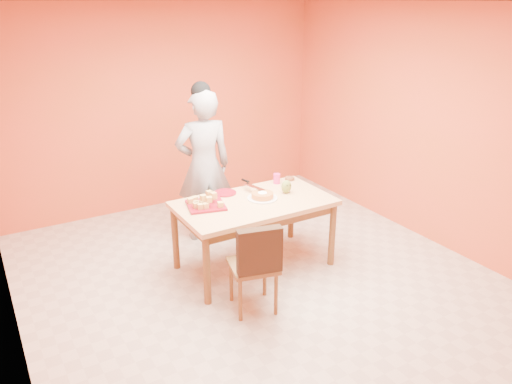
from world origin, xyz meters
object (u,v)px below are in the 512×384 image
checker_tin (290,179)px  pastry_platter (206,205)px  red_dinner_plate (225,193)px  sponge_cake (262,195)px  dining_table (254,210)px  person (204,166)px  magenta_glass (277,179)px  dining_chair (254,264)px  egg_ornament (286,187)px

checker_tin → pastry_platter: bearing=-169.5°
red_dinner_plate → sponge_cake: size_ratio=1.04×
dining_table → pastry_platter: 0.52m
dining_table → pastry_platter: pastry_platter is taller
dining_table → person: person is taller
red_dinner_plate → magenta_glass: (0.65, -0.02, 0.05)m
dining_table → red_dinner_plate: 0.40m
dining_table → magenta_glass: bearing=34.2°
dining_table → dining_chair: size_ratio=1.76×
pastry_platter → magenta_glass: size_ratio=3.26×
sponge_cake → dining_table: bearing=-172.2°
magenta_glass → checker_tin: magenta_glass is taller
red_dinner_plate → checker_tin: 0.84m
red_dinner_plate → person: bearing=87.7°
magenta_glass → checker_tin: (0.19, 0.02, -0.04)m
magenta_glass → dining_chair: bearing=-131.2°
dining_chair → sponge_cake: 0.93m
pastry_platter → checker_tin: 1.19m
dining_table → red_dinner_plate: red_dinner_plate is taller
dining_table → egg_ornament: 0.45m
person → red_dinner_plate: bearing=96.3°
sponge_cake → checker_tin: size_ratio=2.12×
checker_tin → magenta_glass: bearing=-175.1°
dining_table → sponge_cake: bearing=7.8°
sponge_cake → dining_chair: bearing=-126.1°
magenta_glass → checker_tin: bearing=4.9°
egg_ornament → red_dinner_plate: bearing=174.5°
red_dinner_plate → pastry_platter: bearing=-146.7°
pastry_platter → egg_ornament: (0.90, -0.11, 0.06)m
dining_chair → person: bearing=94.3°
magenta_glass → pastry_platter: bearing=-168.5°
dining_chair → egg_ornament: 1.15m
dining_table → red_dinner_plate: (-0.16, 0.35, 0.10)m
pastry_platter → sponge_cake: bearing=-11.3°
person → sponge_cake: size_ratio=7.76×
red_dinner_plate → magenta_glass: size_ratio=2.15×
red_dinner_plate → magenta_glass: magenta_glass is taller
dining_table → dining_chair: 0.82m
red_dinner_plate → egg_ornament: bearing=-29.2°
pastry_platter → person: bearing=66.2°
dining_chair → checker_tin: bearing=57.5°
person → checker_tin: 1.01m
egg_ornament → checker_tin: bearing=74.5°
checker_tin → person: bearing=144.4°
red_dinner_plate → egg_ornament: 0.66m
dining_chair → magenta_glass: size_ratio=8.08×
dining_chair → red_dinner_plate: bearing=90.5°
dining_table → egg_ornament: size_ratio=11.09×
person → dining_chair: bearing=89.3°
egg_ornament → dining_chair: bearing=-115.1°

